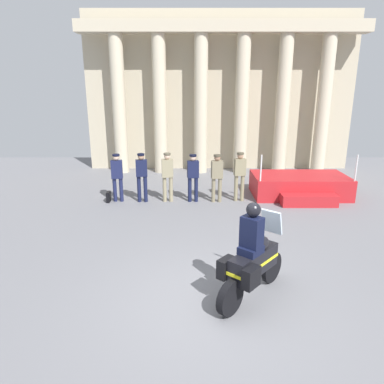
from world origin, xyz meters
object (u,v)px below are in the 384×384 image
officer_in_row_3 (192,174)px  briefcase_on_ground (108,197)px  officer_in_row_4 (216,174)px  officer_in_row_0 (116,174)px  officer_in_row_2 (167,173)px  reviewing_stand (299,186)px  officer_in_row_1 (141,174)px  officer_in_row_5 (239,173)px  motorcycle_with_rider (251,260)px

officer_in_row_3 → briefcase_on_ground: officer_in_row_3 is taller
officer_in_row_4 → officer_in_row_0: bearing=-9.7°
officer_in_row_2 → officer_in_row_4: size_ratio=1.03×
reviewing_stand → officer_in_row_1: officer_in_row_1 is taller
officer_in_row_2 → officer_in_row_3: 0.87m
officer_in_row_1 → officer_in_row_3: bearing=172.1°
reviewing_stand → officer_in_row_0: bearing=-174.5°
officer_in_row_1 → officer_in_row_4: officer_in_row_1 is taller
officer_in_row_4 → officer_in_row_5: (0.79, 0.13, 0.03)m
reviewing_stand → officer_in_row_3: (-3.87, -0.65, 0.60)m
officer_in_row_2 → motorcycle_with_rider: bearing=99.5°
officer_in_row_5 → officer_in_row_1: bearing=-6.7°
officer_in_row_4 → motorcycle_with_rider: motorcycle_with_rider is taller
officer_in_row_0 → motorcycle_with_rider: (3.64, -5.91, -0.18)m
officer_in_row_2 → officer_in_row_5: size_ratio=1.00×
reviewing_stand → officer_in_row_5: bearing=-166.2°
officer_in_row_2 → officer_in_row_1: bearing=-6.5°
officer_in_row_1 → motorcycle_with_rider: bearing=107.0°
officer_in_row_0 → reviewing_stand: bearing=176.9°
officer_in_row_2 → briefcase_on_ground: size_ratio=4.72×
officer_in_row_0 → officer_in_row_1: officer_in_row_1 is taller
reviewing_stand → officer_in_row_4: 3.20m
officer_in_row_3 → motorcycle_with_rider: (1.06, -5.88, -0.18)m
officer_in_row_3 → briefcase_on_ground: size_ratio=4.58×
officer_in_row_1 → officer_in_row_4: 2.55m
officer_in_row_2 → officer_in_row_0: bearing=-9.1°
officer_in_row_0 → officer_in_row_4: 3.40m
officer_in_row_0 → officer_in_row_1: size_ratio=0.98×
officer_in_row_4 → officer_in_row_1: bearing=-9.0°
reviewing_stand → officer_in_row_2: size_ratio=1.97×
officer_in_row_2 → officer_in_row_3: (0.87, -0.01, -0.03)m
officer_in_row_2 → motorcycle_with_rider: size_ratio=0.89×
motorcycle_with_rider → briefcase_on_ground: 7.09m
officer_in_row_4 → motorcycle_with_rider: 5.85m
officer_in_row_0 → officer_in_row_5: 4.19m
motorcycle_with_rider → briefcase_on_ground: motorcycle_with_rider is taller
officer_in_row_1 → officer_in_row_3: 1.74m
officer_in_row_5 → briefcase_on_ground: size_ratio=4.73×
officer_in_row_2 → motorcycle_with_rider: motorcycle_with_rider is taller
motorcycle_with_rider → briefcase_on_ground: size_ratio=5.28×
officer_in_row_2 → officer_in_row_5: 2.47m
motorcycle_with_rider → officer_in_row_2: bearing=59.2°
officer_in_row_1 → officer_in_row_0: bearing=-11.8°
officer_in_row_1 → officer_in_row_2: officer_in_row_2 is taller
officer_in_row_0 → officer_in_row_3: officer_in_row_0 is taller
officer_in_row_1 → officer_in_row_5: officer_in_row_5 is taller
officer_in_row_5 → briefcase_on_ground: bearing=-6.9°
officer_in_row_1 → officer_in_row_5: bearing=173.3°
officer_in_row_5 → briefcase_on_ground: 4.59m
officer_in_row_0 → briefcase_on_ground: size_ratio=4.61×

